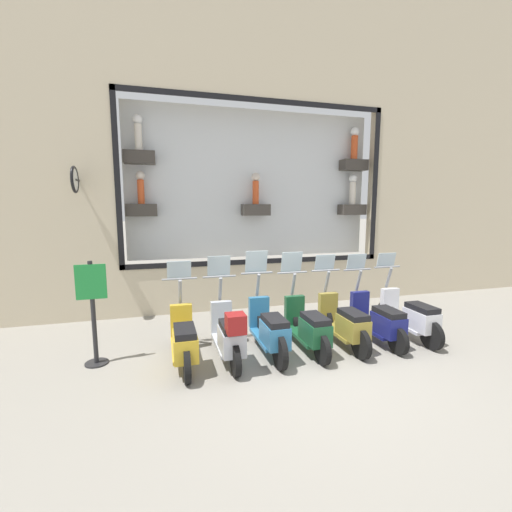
# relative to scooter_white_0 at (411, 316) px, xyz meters

# --- Properties ---
(ground_plane) EXTENTS (120.00, 120.00, 0.00)m
(ground_plane) POSITION_rel_scooter_white_0_xyz_m (-0.65, 2.22, -0.43)
(ground_plane) COLOR gray
(building_facade) EXTENTS (1.19, 36.00, 8.16)m
(building_facade) POSITION_rel_scooter_white_0_xyz_m (2.95, 2.23, 3.73)
(building_facade) COLOR beige
(building_facade) RESTS_ON ground_plane
(scooter_white_0) EXTENTS (1.80, 0.61, 1.56)m
(scooter_white_0) POSITION_rel_scooter_white_0_xyz_m (0.00, 0.00, 0.00)
(scooter_white_0) COLOR black
(scooter_white_0) RESTS_ON ground_plane
(scooter_navy_1) EXTENTS (1.79, 0.60, 1.56)m
(scooter_navy_1) POSITION_rel_scooter_white_0_xyz_m (-0.00, 0.71, -0.01)
(scooter_navy_1) COLOR black
(scooter_navy_1) RESTS_ON ground_plane
(scooter_olive_2) EXTENTS (1.80, 0.60, 1.57)m
(scooter_olive_2) POSITION_rel_scooter_white_0_xyz_m (0.00, 1.42, -0.00)
(scooter_olive_2) COLOR black
(scooter_olive_2) RESTS_ON ground_plane
(scooter_green_3) EXTENTS (1.80, 0.61, 1.65)m
(scooter_green_3) POSITION_rel_scooter_white_0_xyz_m (0.00, 2.13, -0.00)
(scooter_green_3) COLOR black
(scooter_green_3) RESTS_ON ground_plane
(scooter_teal_4) EXTENTS (1.81, 0.60, 1.70)m
(scooter_teal_4) POSITION_rel_scooter_white_0_xyz_m (0.01, 2.84, 0.02)
(scooter_teal_4) COLOR black
(scooter_teal_4) RESTS_ON ground_plane
(scooter_silver_5) EXTENTS (1.80, 0.60, 1.63)m
(scooter_silver_5) POSITION_rel_scooter_white_0_xyz_m (-0.06, 3.55, 0.04)
(scooter_silver_5) COLOR black
(scooter_silver_5) RESTS_ON ground_plane
(scooter_yellow_6) EXTENTS (1.80, 0.61, 1.57)m
(scooter_yellow_6) POSITION_rel_scooter_white_0_xyz_m (-0.00, 4.26, -0.01)
(scooter_yellow_6) COLOR black
(scooter_yellow_6) RESTS_ON ground_plane
(shop_sign_post) EXTENTS (0.36, 0.45, 1.68)m
(shop_sign_post) POSITION_rel_scooter_white_0_xyz_m (0.43, 5.62, 0.47)
(shop_sign_post) COLOR #232326
(shop_sign_post) RESTS_ON ground_plane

